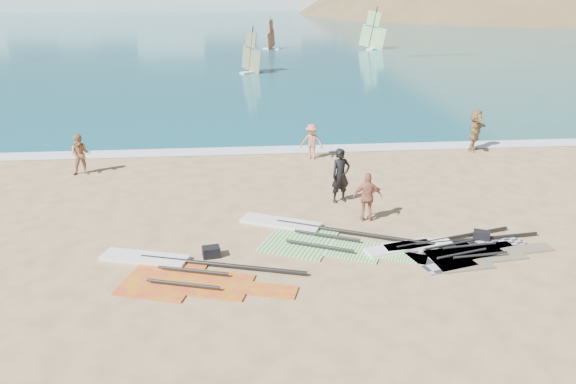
{
  "coord_description": "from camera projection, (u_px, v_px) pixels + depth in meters",
  "views": [
    {
      "loc": [
        -2.42,
        -13.46,
        7.6
      ],
      "look_at": [
        -0.83,
        4.0,
        1.0
      ],
      "focal_mm": 35.0,
      "sensor_mm": 36.0,
      "label": 1
    }
  ],
  "objects": [
    {
      "name": "gear_bag_far",
      "position": [
        482.0,
        236.0,
        17.51
      ],
      "size": [
        0.6,
        0.53,
        0.3
      ],
      "primitive_type": "cube",
      "rotation": [
        0.0,
        0.0,
        -0.43
      ],
      "color": "black",
      "rests_on": "ground"
    },
    {
      "name": "gear_bag_near",
      "position": [
        211.0,
        252.0,
        16.44
      ],
      "size": [
        0.56,
        0.45,
        0.32
      ],
      "primitive_type": "cube",
      "rotation": [
        0.0,
        0.0,
        0.18
      ],
      "color": "black",
      "rests_on": "ground"
    },
    {
      "name": "rig_green",
      "position": [
        313.0,
        235.0,
        17.79
      ],
      "size": [
        5.93,
        4.21,
        0.2
      ],
      "rotation": [
        0.0,
        0.0,
        -0.44
      ],
      "color": "green",
      "rests_on": "ground"
    },
    {
      "name": "surf_line",
      "position": [
        290.0,
        150.0,
        26.89
      ],
      "size": [
        300.0,
        1.2,
        0.04
      ],
      "primitive_type": "cube",
      "color": "white",
      "rests_on": "ground"
    },
    {
      "name": "ground",
      "position": [
        331.0,
        276.0,
        15.43
      ],
      "size": [
        300.0,
        300.0,
        0.0
      ],
      "primitive_type": "plane",
      "color": "tan",
      "rests_on": "ground"
    },
    {
      "name": "rig_grey",
      "position": [
        435.0,
        249.0,
        16.84
      ],
      "size": [
        5.17,
        2.76,
        0.2
      ],
      "rotation": [
        0.0,
        0.0,
        0.27
      ],
      "color": "#29292B",
      "rests_on": "ground"
    },
    {
      "name": "sea",
      "position": [
        244.0,
        14.0,
        138.45
      ],
      "size": [
        300.0,
        240.0,
        0.06
      ],
      "primitive_type": "cube",
      "color": "#0D4A5F",
      "rests_on": "ground"
    },
    {
      "name": "windsurfer_left",
      "position": [
        251.0,
        59.0,
        49.09
      ],
      "size": [
        2.13,
        2.16,
        4.04
      ],
      "rotation": [
        0.0,
        0.0,
        0.67
      ],
      "color": "white",
      "rests_on": "ground"
    },
    {
      "name": "beachgoer_back",
      "position": [
        368.0,
        197.0,
        18.71
      ],
      "size": [
        1.02,
        0.49,
        1.69
      ],
      "primitive_type": "imported",
      "rotation": [
        0.0,
        0.0,
        3.06
      ],
      "color": "#B46A52",
      "rests_on": "ground"
    },
    {
      "name": "rig_orange",
      "position": [
        455.0,
        249.0,
        16.85
      ],
      "size": [
        5.14,
        2.21,
        0.2
      ],
      "rotation": [
        0.0,
        0.0,
        0.12
      ],
      "color": "#E3461C",
      "rests_on": "ground"
    },
    {
      "name": "beachgoer_mid",
      "position": [
        312.0,
        142.0,
        25.31
      ],
      "size": [
        1.19,
        0.91,
        1.62
      ],
      "primitive_type": "imported",
      "rotation": [
        0.0,
        0.0,
        -0.33
      ],
      "color": "#BA7055",
      "rests_on": "ground"
    },
    {
      "name": "beachgoer_right",
      "position": [
        475.0,
        130.0,
        26.54
      ],
      "size": [
        1.55,
        1.83,
        1.98
      ],
      "primitive_type": "imported",
      "rotation": [
        0.0,
        0.0,
        0.95
      ],
      "color": "#9E7D50",
      "rests_on": "ground"
    },
    {
      "name": "person_wetsuit",
      "position": [
        341.0,
        176.0,
        20.3
      ],
      "size": [
        0.85,
        0.69,
        2.01
      ],
      "primitive_type": "imported",
      "rotation": [
        0.0,
        0.0,
        0.33
      ],
      "color": "black",
      "rests_on": "ground"
    },
    {
      "name": "rig_red",
      "position": [
        178.0,
        271.0,
        15.6
      ],
      "size": [
        5.91,
        3.29,
        0.2
      ],
      "rotation": [
        0.0,
        0.0,
        -0.3
      ],
      "color": "red",
      "rests_on": "ground"
    },
    {
      "name": "beachgoer_left",
      "position": [
        81.0,
        155.0,
        23.22
      ],
      "size": [
        0.92,
        0.76,
        1.73
      ],
      "primitive_type": "imported",
      "rotation": [
        0.0,
        0.0,
        0.13
      ],
      "color": "#B27B54",
      "rests_on": "ground"
    },
    {
      "name": "windsurfer_right",
      "position": [
        373.0,
        37.0,
        66.06
      ],
      "size": [
        2.94,
        2.74,
        4.9
      ],
      "rotation": [
        0.0,
        0.0,
        1.08
      ],
      "color": "white",
      "rests_on": "ground"
    },
    {
      "name": "headland_main",
      "position": [
        576.0,
        13.0,
        143.81
      ],
      "size": [
        143.0,
        143.0,
        45.0
      ],
      "primitive_type": "cone",
      "color": "brown",
      "rests_on": "ground"
    },
    {
      "name": "windsurfer_centre",
      "position": [
        271.0,
        39.0,
        66.28
      ],
      "size": [
        2.16,
        2.38,
        3.82
      ],
      "rotation": [
        0.0,
        0.0,
        -0.41
      ],
      "color": "white",
      "rests_on": "ground"
    }
  ]
}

